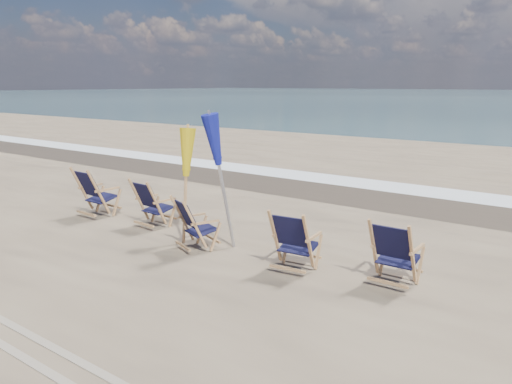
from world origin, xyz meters
TOP-DOWN VIEW (x-y plane):
  - surf_foam at (0.00, 8.30)m, footprint 200.00×1.40m
  - wet_sand_strip at (0.00, 6.80)m, footprint 200.00×2.60m
  - beach_chair_0 at (-3.47, 1.36)m, footprint 0.73×0.81m
  - beach_chair_1 at (-1.90, 1.54)m, footprint 0.68×0.76m
  - beach_chair_2 at (-0.34, 0.95)m, footprint 0.81×0.85m
  - beach_chair_3 at (1.67, 1.24)m, footprint 0.71×0.78m
  - beach_chair_4 at (3.09, 1.59)m, footprint 0.64×0.72m
  - umbrella_yellow at (-0.97, 1.39)m, footprint 0.30×0.30m
  - umbrella_blue at (-0.15, 1.47)m, footprint 0.30×0.30m

SIDE VIEW (x-z plane):
  - wet_sand_strip at x=0.00m, z-range 0.00..0.00m
  - surf_foam at x=0.00m, z-range 0.00..0.01m
  - beach_chair_2 at x=-0.34m, z-range 0.00..0.94m
  - beach_chair_3 at x=1.67m, z-range 0.00..0.99m
  - beach_chair_4 at x=3.09m, z-range 0.00..0.99m
  - beach_chair_1 at x=-1.90m, z-range 0.00..1.00m
  - beach_chair_0 at x=-3.47m, z-range 0.00..1.09m
  - umbrella_yellow at x=-0.97m, z-range 0.50..2.54m
  - umbrella_blue at x=-0.15m, z-range 0.63..2.97m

